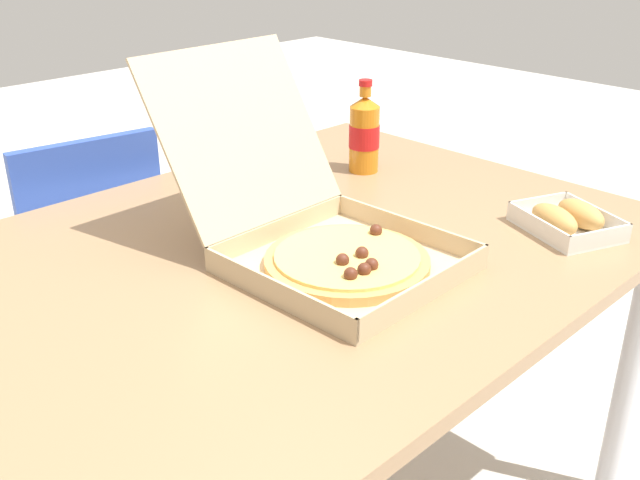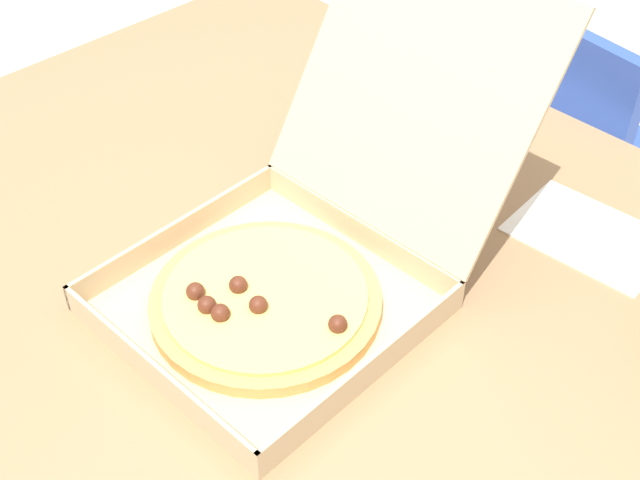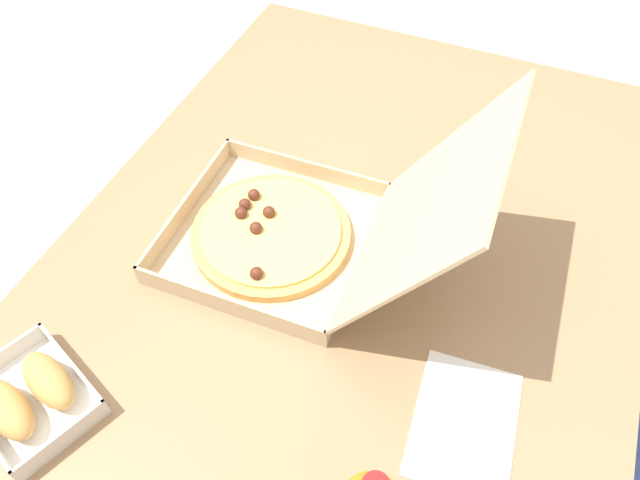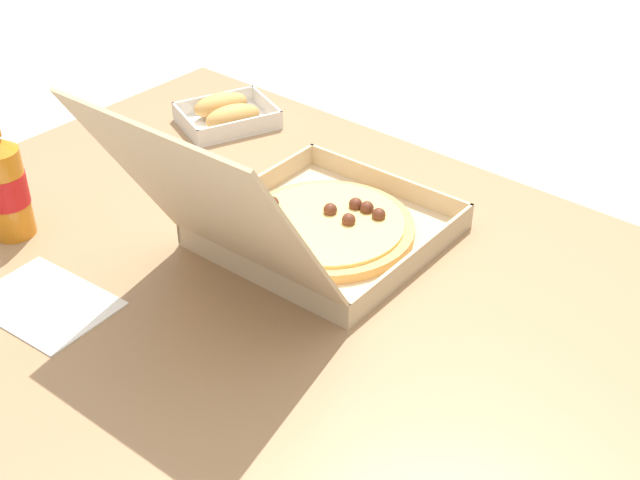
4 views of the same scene
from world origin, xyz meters
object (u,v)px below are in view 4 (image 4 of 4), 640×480
at_px(paper_menu, 45,303).
at_px(bread_side_box, 227,113).
at_px(pizza_box_open, 308,224).
at_px(cola_bottle, 4,185).

bearing_deg(paper_menu, bread_side_box, -74.39).
bearing_deg(bread_side_box, pizza_box_open, 150.78).
height_order(pizza_box_open, cola_bottle, pizza_box_open).
relative_size(pizza_box_open, bread_side_box, 2.40).
xyz_separation_m(pizza_box_open, cola_bottle, (0.42, 0.29, 0.04)).
bearing_deg(bread_side_box, paper_menu, 110.02).
relative_size(pizza_box_open, cola_bottle, 2.49).
bearing_deg(paper_menu, cola_bottle, -26.83).
bearing_deg(pizza_box_open, cola_bottle, 34.37).
bearing_deg(pizza_box_open, paper_menu, 60.21).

